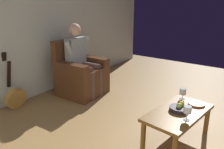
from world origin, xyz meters
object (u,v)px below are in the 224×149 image
object	(u,v)px
coffee_table	(178,116)
fruit_bowl	(179,108)
wine_glass_near	(183,92)
person_seated	(81,57)
guitar	(15,96)
wine_glass_far	(187,110)
armchair	(81,76)
decorative_dish	(197,104)

from	to	relation	value
coffee_table	fruit_bowl	size ratio (longest dim) A/B	4.33
wine_glass_near	fruit_bowl	xyz separation A→B (m)	(0.36, 0.09, -0.07)
person_seated	wine_glass_near	bearing A→B (deg)	86.52
guitar	wine_glass_far	size ratio (longest dim) A/B	5.41
armchair	coffee_table	xyz separation A→B (m)	(0.42, 2.02, -0.01)
armchair	coffee_table	world-z (taller)	armchair
wine_glass_near	decorative_dish	xyz separation A→B (m)	(0.07, 0.21, -0.09)
fruit_bowl	wine_glass_near	bearing A→B (deg)	-165.84
armchair	wine_glass_far	xyz separation A→B (m)	(0.58, 2.16, 0.17)
person_seated	decorative_dish	size ratio (longest dim) A/B	6.09
fruit_bowl	decorative_dish	distance (m)	0.32
wine_glass_near	fruit_bowl	distance (m)	0.37
person_seated	fruit_bowl	distance (m)	2.04
person_seated	guitar	size ratio (longest dim) A/B	1.42
armchair	guitar	xyz separation A→B (m)	(1.07, -0.44, -0.15)
coffee_table	wine_glass_near	bearing A→B (deg)	-166.52
armchair	guitar	distance (m)	1.17
person_seated	coffee_table	xyz separation A→B (m)	(0.43, 1.98, -0.36)
armchair	fruit_bowl	size ratio (longest dim) A/B	4.31
guitar	decorative_dish	world-z (taller)	guitar
person_seated	wine_glass_near	distance (m)	1.90
armchair	coffee_table	distance (m)	2.06
person_seated	decorative_dish	bearing A→B (deg)	84.84
coffee_table	guitar	bearing A→B (deg)	-75.24
armchair	person_seated	size ratio (longest dim) A/B	0.78
armchair	wine_glass_far	world-z (taller)	armchair
wine_glass_far	decorative_dish	size ratio (longest dim) A/B	0.80
wine_glass_near	armchair	bearing A→B (deg)	-91.33
fruit_bowl	person_seated	bearing A→B (deg)	-101.51
armchair	person_seated	xyz separation A→B (m)	(-0.00, 0.03, 0.35)
coffee_table	wine_glass_far	size ratio (longest dim) A/B	6.00
wine_glass_near	wine_glass_far	bearing A→B (deg)	24.20
fruit_bowl	armchair	bearing A→B (deg)	-101.28
armchair	fruit_bowl	distance (m)	2.06
armchair	guitar	world-z (taller)	armchair
person_seated	fruit_bowl	size ratio (longest dim) A/B	5.52
guitar	decorative_dish	bearing A→B (deg)	110.41
coffee_table	decorative_dish	world-z (taller)	decorative_dish
guitar	wine_glass_far	bearing A→B (deg)	100.78
person_seated	coffee_table	bearing A→B (deg)	75.81
guitar	wine_glass_far	xyz separation A→B (m)	(-0.50, 2.60, 0.32)
person_seated	wine_glass_far	bearing A→B (deg)	72.76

